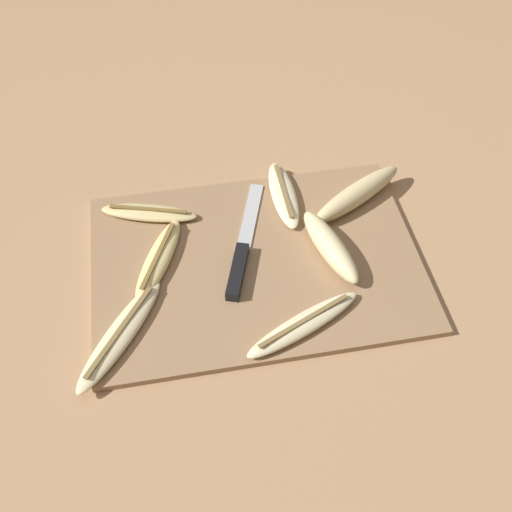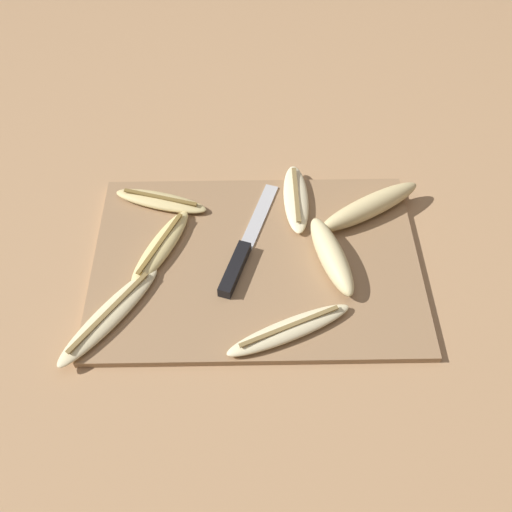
{
  "view_description": "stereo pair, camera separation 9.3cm",
  "coord_description": "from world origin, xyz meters",
  "px_view_note": "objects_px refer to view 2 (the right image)",
  "views": [
    {
      "loc": [
        -0.1,
        -0.57,
        0.75
      ],
      "look_at": [
        0.0,
        0.0,
        0.02
      ],
      "focal_mm": 42.0,
      "sensor_mm": 36.0,
      "label": 1
    },
    {
      "loc": [
        -0.01,
        -0.58,
        0.75
      ],
      "look_at": [
        0.0,
        0.0,
        0.02
      ],
      "focal_mm": 42.0,
      "sensor_mm": 36.0,
      "label": 2
    }
  ],
  "objects_px": {
    "banana_pale_long": "(289,330)",
    "banana_cream_curved": "(110,315)",
    "banana_soft_right": "(331,256)",
    "banana_spotted_left": "(161,201)",
    "banana_mellow_near": "(370,206)",
    "knife": "(240,257)",
    "banana_golden_short": "(161,247)",
    "banana_bright_far": "(296,198)"
  },
  "relations": [
    {
      "from": "banana_pale_long",
      "to": "banana_spotted_left",
      "type": "bearing_deg",
      "value": 128.4
    },
    {
      "from": "banana_cream_curved",
      "to": "banana_bright_far",
      "type": "height_order",
      "value": "banana_bright_far"
    },
    {
      "from": "banana_pale_long",
      "to": "banana_golden_short",
      "type": "bearing_deg",
      "value": 141.59
    },
    {
      "from": "banana_soft_right",
      "to": "banana_mellow_near",
      "type": "bearing_deg",
      "value": 54.51
    },
    {
      "from": "banana_spotted_left",
      "to": "banana_bright_far",
      "type": "bearing_deg",
      "value": 0.33
    },
    {
      "from": "banana_golden_short",
      "to": "banana_cream_curved",
      "type": "distance_m",
      "value": 0.14
    },
    {
      "from": "banana_mellow_near",
      "to": "banana_bright_far",
      "type": "xyz_separation_m",
      "value": [
        -0.12,
        0.03,
        -0.01
      ]
    },
    {
      "from": "knife",
      "to": "banana_golden_short",
      "type": "bearing_deg",
      "value": -170.3
    },
    {
      "from": "banana_golden_short",
      "to": "banana_soft_right",
      "type": "relative_size",
      "value": 1.03
    },
    {
      "from": "banana_soft_right",
      "to": "banana_cream_curved",
      "type": "distance_m",
      "value": 0.34
    },
    {
      "from": "banana_mellow_near",
      "to": "banana_bright_far",
      "type": "bearing_deg",
      "value": 166.07
    },
    {
      "from": "banana_mellow_near",
      "to": "banana_pale_long",
      "type": "bearing_deg",
      "value": -122.23
    },
    {
      "from": "banana_pale_long",
      "to": "banana_spotted_left",
      "type": "relative_size",
      "value": 1.16
    },
    {
      "from": "banana_pale_long",
      "to": "banana_bright_far",
      "type": "xyz_separation_m",
      "value": [
        0.02,
        0.26,
        0.0
      ]
    },
    {
      "from": "banana_cream_curved",
      "to": "banana_spotted_left",
      "type": "xyz_separation_m",
      "value": [
        0.05,
        0.23,
        -0.0
      ]
    },
    {
      "from": "banana_soft_right",
      "to": "banana_mellow_near",
      "type": "distance_m",
      "value": 0.13
    },
    {
      "from": "banana_mellow_near",
      "to": "banana_spotted_left",
      "type": "height_order",
      "value": "banana_mellow_near"
    },
    {
      "from": "knife",
      "to": "banana_golden_short",
      "type": "xyz_separation_m",
      "value": [
        -0.13,
        0.02,
        0.0
      ]
    },
    {
      "from": "knife",
      "to": "banana_golden_short",
      "type": "relative_size",
      "value": 1.44
    },
    {
      "from": "banana_golden_short",
      "to": "banana_spotted_left",
      "type": "xyz_separation_m",
      "value": [
        -0.01,
        0.1,
        -0.0
      ]
    },
    {
      "from": "banana_pale_long",
      "to": "banana_cream_curved",
      "type": "distance_m",
      "value": 0.26
    },
    {
      "from": "banana_spotted_left",
      "to": "banana_soft_right",
      "type": "bearing_deg",
      "value": -25.55
    },
    {
      "from": "knife",
      "to": "banana_cream_curved",
      "type": "xyz_separation_m",
      "value": [
        -0.19,
        -0.1,
        0.0
      ]
    },
    {
      "from": "knife",
      "to": "banana_mellow_near",
      "type": "distance_m",
      "value": 0.23
    },
    {
      "from": "banana_pale_long",
      "to": "banana_cream_curved",
      "type": "xyz_separation_m",
      "value": [
        -0.26,
        0.03,
        -0.0
      ]
    },
    {
      "from": "banana_mellow_near",
      "to": "banana_cream_curved",
      "type": "bearing_deg",
      "value": -153.68
    },
    {
      "from": "knife",
      "to": "banana_spotted_left",
      "type": "distance_m",
      "value": 0.18
    },
    {
      "from": "knife",
      "to": "banana_cream_curved",
      "type": "relative_size",
      "value": 1.27
    },
    {
      "from": "banana_golden_short",
      "to": "banana_cream_curved",
      "type": "height_order",
      "value": "banana_golden_short"
    },
    {
      "from": "banana_cream_curved",
      "to": "banana_golden_short",
      "type": "bearing_deg",
      "value": 63.16
    },
    {
      "from": "knife",
      "to": "banana_bright_far",
      "type": "distance_m",
      "value": 0.16
    },
    {
      "from": "banana_bright_far",
      "to": "banana_spotted_left",
      "type": "bearing_deg",
      "value": -179.67
    },
    {
      "from": "knife",
      "to": "banana_mellow_near",
      "type": "xyz_separation_m",
      "value": [
        0.21,
        0.09,
        0.01
      ]
    },
    {
      "from": "banana_soft_right",
      "to": "banana_spotted_left",
      "type": "relative_size",
      "value": 0.98
    },
    {
      "from": "banana_soft_right",
      "to": "banana_cream_curved",
      "type": "xyz_separation_m",
      "value": [
        -0.33,
        -0.1,
        -0.01
      ]
    },
    {
      "from": "knife",
      "to": "banana_soft_right",
      "type": "relative_size",
      "value": 1.49
    },
    {
      "from": "banana_golden_short",
      "to": "banana_cream_curved",
      "type": "xyz_separation_m",
      "value": [
        -0.06,
        -0.13,
        -0.0
      ]
    },
    {
      "from": "banana_cream_curved",
      "to": "banana_spotted_left",
      "type": "relative_size",
      "value": 1.15
    },
    {
      "from": "banana_bright_far",
      "to": "banana_pale_long",
      "type": "bearing_deg",
      "value": -95.39
    },
    {
      "from": "banana_golden_short",
      "to": "banana_mellow_near",
      "type": "relative_size",
      "value": 0.89
    },
    {
      "from": "knife",
      "to": "banana_soft_right",
      "type": "distance_m",
      "value": 0.14
    },
    {
      "from": "banana_pale_long",
      "to": "banana_cream_curved",
      "type": "bearing_deg",
      "value": 173.49
    }
  ]
}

